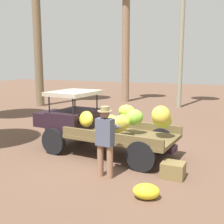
{
  "coord_description": "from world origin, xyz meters",
  "views": [
    {
      "loc": [
        -3.08,
        7.01,
        2.69
      ],
      "look_at": [
        0.18,
        -0.23,
        1.29
      ],
      "focal_mm": 44.68,
      "sensor_mm": 36.0,
      "label": 1
    }
  ],
  "objects_px": {
    "truck": "(97,124)",
    "farmer": "(105,138)",
    "loose_banana_bunch": "(146,191)",
    "wooden_crate": "(173,170)"
  },
  "relations": [
    {
      "from": "truck",
      "to": "farmer",
      "type": "distance_m",
      "value": 1.89
    },
    {
      "from": "loose_banana_bunch",
      "to": "farmer",
      "type": "bearing_deg",
      "value": -27.88
    },
    {
      "from": "truck",
      "to": "wooden_crate",
      "type": "bearing_deg",
      "value": 163.49
    },
    {
      "from": "farmer",
      "to": "loose_banana_bunch",
      "type": "relative_size",
      "value": 3.11
    },
    {
      "from": "truck",
      "to": "farmer",
      "type": "relative_size",
      "value": 2.66
    },
    {
      "from": "truck",
      "to": "loose_banana_bunch",
      "type": "distance_m",
      "value": 3.25
    },
    {
      "from": "loose_banana_bunch",
      "to": "truck",
      "type": "bearing_deg",
      "value": -44.84
    },
    {
      "from": "truck",
      "to": "loose_banana_bunch",
      "type": "xyz_separation_m",
      "value": [
        -2.25,
        2.23,
        -0.73
      ]
    },
    {
      "from": "truck",
      "to": "wooden_crate",
      "type": "distance_m",
      "value": 2.78
    },
    {
      "from": "farmer",
      "to": "wooden_crate",
      "type": "height_order",
      "value": "farmer"
    }
  ]
}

